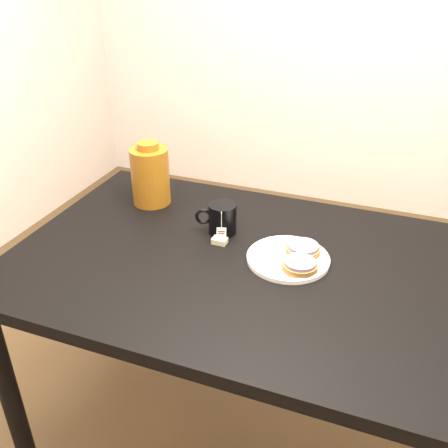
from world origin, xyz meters
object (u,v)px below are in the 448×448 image
(plate, at_px, (288,258))
(bagel_back, at_px, (303,249))
(bagel_front, at_px, (300,265))
(table, at_px, (247,283))
(bagel_package, at_px, (150,175))
(mug, at_px, (222,218))
(teabag_pouch, at_px, (220,241))

(plate, bearing_deg, bagel_back, 47.45)
(bagel_back, distance_m, bagel_front, 0.09)
(table, xyz_separation_m, bagel_package, (-0.44, 0.24, 0.19))
(bagel_front, bearing_deg, mug, 154.74)
(plate, xyz_separation_m, mug, (-0.24, 0.09, 0.04))
(bagel_front, relative_size, teabag_pouch, 3.06)
(bagel_front, bearing_deg, plate, 132.56)
(bagel_back, height_order, bagel_front, same)
(plate, xyz_separation_m, bagel_back, (0.03, 0.04, 0.02))
(bagel_back, height_order, mug, mug)
(table, relative_size, bagel_package, 6.21)
(bagel_front, height_order, mug, mug)
(plate, xyz_separation_m, bagel_front, (0.05, -0.05, 0.02))
(bagel_back, distance_m, bagel_package, 0.61)
(teabag_pouch, bearing_deg, mug, 105.54)
(plate, bearing_deg, mug, 160.40)
(bagel_back, distance_m, teabag_pouch, 0.26)
(plate, height_order, bagel_package, bagel_package)
(bagel_back, relative_size, bagel_package, 0.54)
(bagel_package, bearing_deg, teabag_pouch, -28.46)
(table, distance_m, bagel_front, 0.19)
(bagel_back, relative_size, mug, 0.86)
(bagel_package, bearing_deg, bagel_front, -22.44)
(table, height_order, teabag_pouch, teabag_pouch)
(bagel_back, bearing_deg, plate, -132.55)
(teabag_pouch, height_order, bagel_package, bagel_package)
(mug, xyz_separation_m, teabag_pouch, (0.02, -0.07, -0.04))
(table, xyz_separation_m, teabag_pouch, (-0.11, 0.06, 0.09))
(bagel_back, bearing_deg, mug, 170.13)
(bagel_front, bearing_deg, table, 177.27)
(plate, distance_m, bagel_front, 0.07)
(table, relative_size, mug, 9.86)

